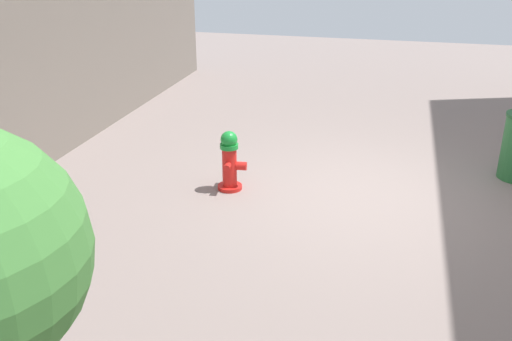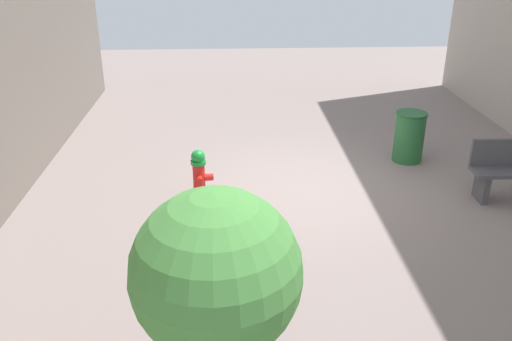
% 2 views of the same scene
% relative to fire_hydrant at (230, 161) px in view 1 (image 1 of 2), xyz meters
% --- Properties ---
extents(ground_plane, '(23.40, 23.40, 0.00)m').
position_rel_fire_hydrant_xyz_m(ground_plane, '(-1.77, -0.22, -0.40)').
color(ground_plane, gray).
extents(fire_hydrant, '(0.39, 0.42, 0.80)m').
position_rel_fire_hydrant_xyz_m(fire_hydrant, '(0.00, 0.00, 0.00)').
color(fire_hydrant, red).
rests_on(fire_hydrant, ground_plane).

